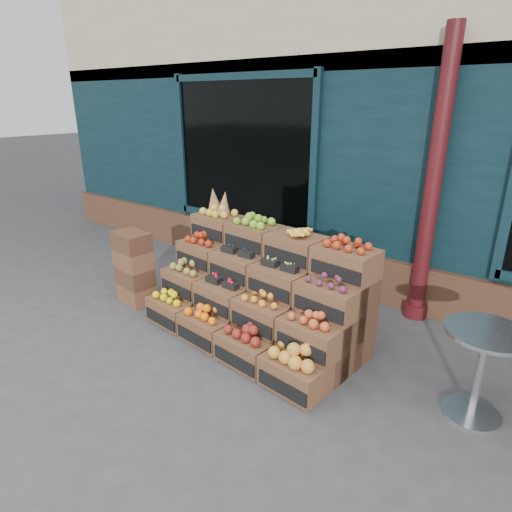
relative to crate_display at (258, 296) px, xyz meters
The scene contains 6 objects.
ground 0.73m from the crate_display, 83.36° to the right, with size 60.00×60.00×0.00m, color #3B3B3D.
shop_facade 4.95m from the crate_display, 89.15° to the left, with size 12.00×6.24×4.80m.
crate_display is the anchor object (origin of this frame).
spare_crates 1.76m from the crate_display, 169.49° to the right, with size 0.50×0.37×0.93m.
bistro_table 2.22m from the crate_display, ahead, with size 0.64×0.64×0.80m.
shopkeeper 2.77m from the crate_display, 129.78° to the left, with size 0.67×0.44×1.85m, color #175123.
Camera 1 is at (2.51, -2.81, 2.48)m, focal length 30.00 mm.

